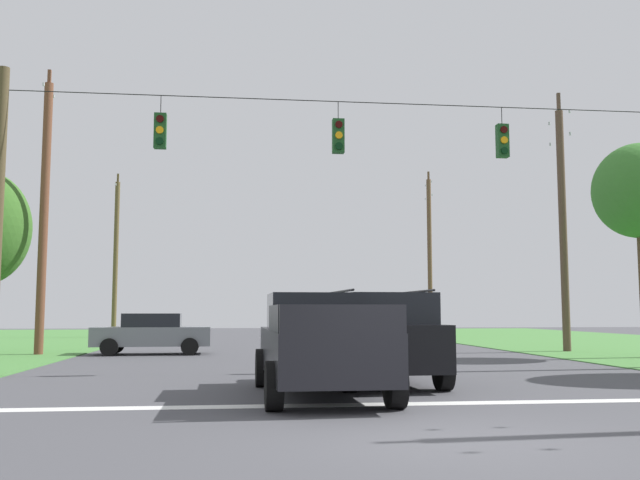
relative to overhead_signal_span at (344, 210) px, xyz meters
name	(u,v)px	position (x,y,z in m)	size (l,w,h in m)	color
ground_plane	(444,439)	(-0.26, -9.99, -4.34)	(120.00, 120.00, 0.00)	#47474C
stop_bar_stripe	(388,404)	(-0.26, -6.67, -4.34)	(15.69, 0.45, 0.01)	white
lane_dash_0	(339,374)	(-0.26, -0.67, -4.34)	(0.15, 2.50, 0.01)	white
lane_dash_1	(313,358)	(-0.26, 5.46, -4.34)	(0.15, 2.50, 0.01)	white
lane_dash_2	(295,347)	(-0.26, 13.04, -4.34)	(0.15, 2.50, 0.01)	white
lane_dash_3	(284,340)	(-0.26, 20.31, -4.34)	(0.15, 2.50, 0.01)	white
lane_dash_4	(280,338)	(-0.26, 24.63, -4.34)	(0.15, 2.50, 0.01)	white
overhead_signal_span	(344,210)	(0.00, 0.00, 0.00)	(18.41, 0.31, 7.97)	#4E4129
pickup_truck	(320,344)	(-1.28, -5.33, -3.38)	(2.35, 5.43, 1.95)	black
suv_black	(377,335)	(0.26, -3.22, -3.28)	(2.38, 4.88, 2.05)	black
distant_car_crossing_white	(374,335)	(1.72, 4.73, -3.55)	(2.34, 4.45, 1.52)	silver
distant_car_oncoming	(152,333)	(-6.01, 8.30, -3.55)	(4.36, 2.14, 1.52)	slate
utility_pole_mid_right	(563,223)	(10.14, 8.02, 0.82)	(0.31, 1.91, 10.52)	brown
utility_pole_far_right	(430,253)	(9.89, 26.93, 1.15)	(0.30, 1.75, 11.01)	brown
utility_pole_mid_left	(44,213)	(-10.08, 8.33, 0.90)	(0.33, 1.56, 10.78)	brown
utility_pole_far_left	(116,257)	(-10.34, 25.70, 0.62)	(0.29, 1.56, 10.16)	brown
tree_roadside_right	(640,192)	(11.05, 4.01, 1.40)	(3.20, 3.20, 7.46)	brown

